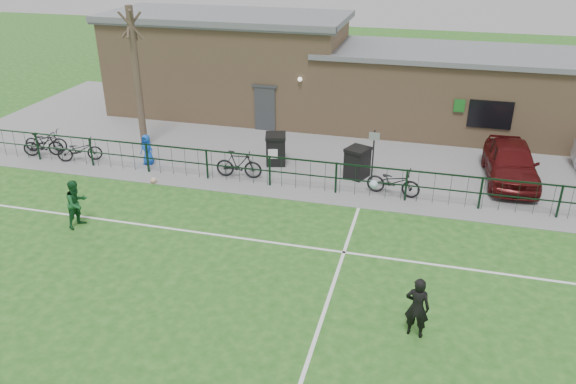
% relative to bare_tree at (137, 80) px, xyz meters
% --- Properties ---
extents(ground, '(90.00, 90.00, 0.00)m').
position_rel_bare_tree_xyz_m(ground, '(8.00, -10.50, -3.00)').
color(ground, '#205318').
rests_on(ground, ground).
extents(paving_strip, '(34.00, 13.00, 0.02)m').
position_rel_bare_tree_xyz_m(paving_strip, '(8.00, 3.00, -2.99)').
color(paving_strip, slate).
rests_on(paving_strip, ground).
extents(pitch_line_touch, '(28.00, 0.10, 0.01)m').
position_rel_bare_tree_xyz_m(pitch_line_touch, '(8.00, -2.70, -3.00)').
color(pitch_line_touch, white).
rests_on(pitch_line_touch, ground).
extents(pitch_line_mid, '(28.00, 0.10, 0.01)m').
position_rel_bare_tree_xyz_m(pitch_line_mid, '(8.00, -6.50, -3.00)').
color(pitch_line_mid, white).
rests_on(pitch_line_mid, ground).
extents(pitch_line_perp, '(0.10, 16.00, 0.01)m').
position_rel_bare_tree_xyz_m(pitch_line_perp, '(10.00, -10.50, -3.00)').
color(pitch_line_perp, white).
rests_on(pitch_line_perp, ground).
extents(perimeter_fence, '(28.00, 0.10, 1.20)m').
position_rel_bare_tree_xyz_m(perimeter_fence, '(8.00, -2.50, -2.40)').
color(perimeter_fence, black).
rests_on(perimeter_fence, ground).
extents(bare_tree, '(0.30, 0.30, 6.00)m').
position_rel_bare_tree_xyz_m(bare_tree, '(0.00, 0.00, 0.00)').
color(bare_tree, '#46362A').
rests_on(bare_tree, ground).
extents(wheelie_bin_left, '(0.97, 1.04, 1.16)m').
position_rel_bare_tree_xyz_m(wheelie_bin_left, '(6.13, -0.37, -2.40)').
color(wheelie_bin_left, black).
rests_on(wheelie_bin_left, paving_strip).
extents(wheelie_bin_right, '(1.00, 1.05, 1.11)m').
position_rel_bare_tree_xyz_m(wheelie_bin_right, '(9.54, -0.89, -2.42)').
color(wheelie_bin_right, black).
rests_on(wheelie_bin_right, paving_strip).
extents(sign_post, '(0.07, 0.07, 2.00)m').
position_rel_bare_tree_xyz_m(sign_post, '(10.13, -0.99, -1.98)').
color(sign_post, black).
rests_on(sign_post, paving_strip).
extents(car_maroon, '(1.95, 4.50, 1.51)m').
position_rel_bare_tree_xyz_m(car_maroon, '(15.19, 0.25, -2.22)').
color(car_maroon, '#4D0D0E').
rests_on(car_maroon, paving_strip).
extents(bicycle_a, '(1.93, 0.99, 0.96)m').
position_rel_bare_tree_xyz_m(bicycle_a, '(-3.78, -1.62, -2.50)').
color(bicycle_a, black).
rests_on(bicycle_a, paving_strip).
extents(bicycle_b, '(1.73, 0.98, 1.00)m').
position_rel_bare_tree_xyz_m(bicycle_b, '(-3.57, -2.09, -2.48)').
color(bicycle_b, black).
rests_on(bicycle_b, paving_strip).
extents(bicycle_c, '(1.88, 1.31, 0.94)m').
position_rel_bare_tree_xyz_m(bicycle_c, '(-1.77, -2.17, -2.51)').
color(bicycle_c, black).
rests_on(bicycle_c, paving_strip).
extents(bicycle_d, '(1.84, 0.65, 1.08)m').
position_rel_bare_tree_xyz_m(bicycle_d, '(5.15, -2.10, -2.44)').
color(bicycle_d, black).
rests_on(bicycle_d, paving_strip).
extents(bicycle_e, '(2.01, 0.92, 1.02)m').
position_rel_bare_tree_xyz_m(bicycle_e, '(11.03, -2.14, -2.47)').
color(bicycle_e, black).
rests_on(bicycle_e, paving_strip).
extents(spectator_child, '(0.69, 0.53, 1.25)m').
position_rel_bare_tree_xyz_m(spectator_child, '(1.10, -1.77, -2.35)').
color(spectator_child, blue).
rests_on(spectator_child, paving_strip).
extents(goalkeeper_kick, '(1.91, 3.25, 2.60)m').
position_rel_bare_tree_xyz_m(goalkeeper_kick, '(12.21, -9.67, -2.16)').
color(goalkeeper_kick, black).
rests_on(goalkeeper_kick, ground).
extents(outfield_player, '(0.78, 0.91, 1.60)m').
position_rel_bare_tree_xyz_m(outfield_player, '(1.40, -7.05, -2.20)').
color(outfield_player, '#165026').
rests_on(outfield_player, ground).
extents(ball_ground, '(0.23, 0.23, 0.23)m').
position_rel_bare_tree_xyz_m(ball_ground, '(2.17, -3.42, -2.88)').
color(ball_ground, silver).
rests_on(ball_ground, ground).
extents(clubhouse, '(24.25, 5.40, 4.96)m').
position_rel_bare_tree_xyz_m(clubhouse, '(7.12, 6.00, -0.78)').
color(clubhouse, '#A3805B').
rests_on(clubhouse, ground).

